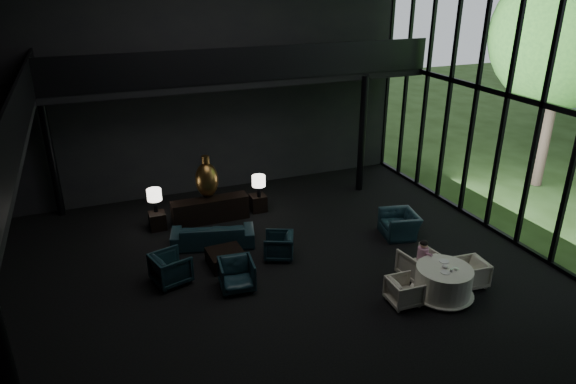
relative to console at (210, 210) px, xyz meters
name	(u,v)px	position (x,y,z in m)	size (l,w,h in m)	color
floor	(271,271)	(0.71, -3.46, -0.37)	(14.00, 12.00, 0.02)	black
wall_back	(206,75)	(0.71, 2.54, 3.63)	(14.00, 0.04, 8.00)	black
wall_front	(430,234)	(0.71, -9.46, 3.63)	(14.00, 0.04, 8.00)	black
curtain_wall	(508,95)	(7.66, -3.46, 3.63)	(0.20, 12.00, 8.00)	black
mezzanine_back	(245,79)	(1.71, 1.54, 3.63)	(12.00, 2.00, 0.25)	black
railing_left	(19,114)	(-4.29, -3.46, 4.23)	(0.06, 12.00, 1.00)	black
railing_back	(254,64)	(1.71, 0.54, 4.23)	(12.00, 0.06, 1.00)	black
column_nw	(51,155)	(-4.29, 2.24, 1.63)	(0.24, 0.24, 4.00)	black
column_ne	(362,135)	(5.51, 0.54, 1.63)	(0.24, 0.24, 4.00)	black
tree_near	(566,35)	(11.71, -1.46, 4.86)	(4.80, 4.80, 7.65)	#382D23
console	(210,210)	(0.00, 0.00, 0.00)	(2.34, 0.53, 0.74)	black
bronze_urn	(207,179)	(0.00, 0.22, 0.93)	(0.70, 0.70, 1.30)	brown
side_table_left	(158,221)	(-1.60, 0.07, -0.11)	(0.47, 0.47, 0.52)	black
table_lamp_left	(154,196)	(-1.60, 0.18, 0.66)	(0.43, 0.43, 0.71)	black
side_table_right	(258,203)	(1.60, 0.18, -0.10)	(0.49, 0.49, 0.53)	black
table_lamp_right	(259,182)	(1.60, 0.05, 0.67)	(0.43, 0.43, 0.71)	black
sofa	(213,229)	(-0.31, -1.53, 0.12)	(2.53, 0.74, 0.99)	#1C333D
lounge_armchair_west	(171,265)	(-1.73, -3.00, 0.10)	(0.92, 0.86, 0.95)	#15323A
lounge_armchair_east	(279,245)	(1.15, -2.86, 0.01)	(0.75, 0.70, 0.77)	#1B324E
lounge_armchair_south	(237,272)	(-0.31, -3.87, 0.08)	(0.87, 0.81, 0.89)	#143446
window_armchair	(400,220)	(4.86, -2.98, 0.11)	(1.11, 0.72, 0.97)	#122E3A
coffee_table	(226,258)	(-0.26, -2.71, -0.17)	(0.90, 0.90, 0.40)	black
dining_table	(443,284)	(4.10, -5.98, -0.04)	(1.48, 1.48, 0.75)	white
dining_chair_north	(418,262)	(4.03, -5.06, 0.06)	(0.85, 0.79, 0.87)	#BAB09A
dining_chair_east	(470,272)	(5.00, -5.84, -0.02)	(0.69, 0.64, 0.71)	beige
dining_chair_west	(404,291)	(3.08, -5.90, -0.04)	(0.64, 0.60, 0.66)	beige
child	(423,251)	(4.12, -5.10, 0.37)	(0.27, 0.27, 0.58)	#C39BB3
plate_a	(445,272)	(3.99, -6.14, 0.38)	(0.21, 0.21, 0.01)	white
plate_b	(444,261)	(4.27, -5.72, 0.39)	(0.23, 0.23, 0.02)	white
saucer	(455,268)	(4.33, -6.07, 0.38)	(0.16, 0.16, 0.01)	white
coffee_cup	(456,269)	(4.28, -6.14, 0.42)	(0.08, 0.08, 0.06)	white
cereal_bowl	(445,266)	(4.11, -5.95, 0.41)	(0.14, 0.14, 0.07)	white
cream_pot	(451,270)	(4.14, -6.15, 0.42)	(0.06, 0.06, 0.08)	#99999E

